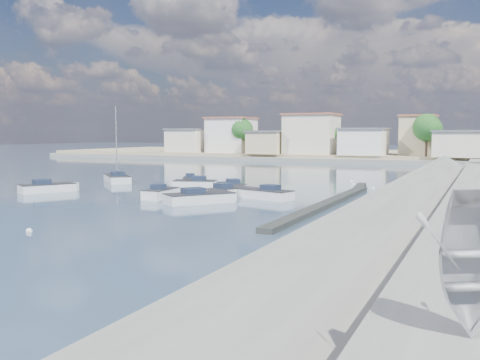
# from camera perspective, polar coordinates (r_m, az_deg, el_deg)

# --- Properties ---
(ground) EXTENTS (400.00, 400.00, 0.00)m
(ground) POSITION_cam_1_polar(r_m,az_deg,el_deg) (72.99, 10.27, 0.47)
(ground) COLOR #2C4159
(ground) RESTS_ON ground
(breakwater) EXTENTS (2.00, 31.02, 0.35)m
(breakwater) POSITION_cam_1_polar(r_m,az_deg,el_deg) (44.93, 10.04, -2.10)
(breakwater) COLOR black
(breakwater) RESTS_ON ground
(far_shore_land) EXTENTS (160.00, 40.00, 1.40)m
(far_shore_land) POSITION_cam_1_polar(r_m,az_deg,el_deg) (123.90, 16.34, 2.50)
(far_shore_land) COLOR gray
(far_shore_land) RESTS_ON ground
(far_shore_quay) EXTENTS (160.00, 2.50, 0.80)m
(far_shore_quay) POSITION_cam_1_polar(r_m,az_deg,el_deg) (103.21, 14.61, 1.91)
(far_shore_quay) COLOR slate
(far_shore_quay) RESTS_ON ground
(far_town) EXTENTS (113.01, 12.80, 8.35)m
(far_town) POSITION_cam_1_polar(r_m,az_deg,el_deg) (107.64, 20.86, 4.28)
(far_town) COLOR beige
(far_town) RESTS_ON far_shore_land
(shore_trees) EXTENTS (74.56, 38.32, 7.92)m
(shore_trees) POSITION_cam_1_polar(r_m,az_deg,el_deg) (99.06, 19.16, 5.05)
(shore_trees) COLOR #38281E
(shore_trees) RESTS_ON ground
(motorboat_a) EXTENTS (1.88, 4.63, 1.48)m
(motorboat_a) POSITION_cam_1_polar(r_m,az_deg,el_deg) (47.43, -8.31, -1.45)
(motorboat_a) COLOR silver
(motorboat_a) RESTS_ON ground
(motorboat_b) EXTENTS (3.42, 5.16, 1.48)m
(motorboat_b) POSITION_cam_1_polar(r_m,az_deg,el_deg) (47.79, -1.18, -1.35)
(motorboat_b) COLOR silver
(motorboat_b) RESTS_ON ground
(motorboat_c) EXTENTS (5.50, 3.21, 1.48)m
(motorboat_c) POSITION_cam_1_polar(r_m,az_deg,el_deg) (46.35, 2.53, -1.56)
(motorboat_c) COLOR silver
(motorboat_c) RESTS_ON ground
(motorboat_d) EXTENTS (5.00, 2.94, 1.48)m
(motorboat_d) POSITION_cam_1_polar(r_m,az_deg,el_deg) (55.59, -5.08, -0.48)
(motorboat_d) COLOR silver
(motorboat_d) RESTS_ON ground
(motorboat_e) EXTENTS (4.13, 5.48, 1.48)m
(motorboat_e) POSITION_cam_1_polar(r_m,az_deg,el_deg) (54.78, -19.59, -0.83)
(motorboat_e) COLOR silver
(motorboat_e) RESTS_ON ground
(motorboat_f) EXTENTS (4.11, 4.01, 1.48)m
(motorboat_f) POSITION_cam_1_polar(r_m,az_deg,el_deg) (52.24, -1.01, -0.81)
(motorboat_f) COLOR silver
(motorboat_f) RESTS_ON ground
(motorboat_g) EXTENTS (3.36, 4.45, 1.48)m
(motorboat_g) POSITION_cam_1_polar(r_m,az_deg,el_deg) (58.26, -5.35, -0.23)
(motorboat_g) COLOR silver
(motorboat_g) RESTS_ON ground
(motorboat_h) EXTENTS (5.14, 5.78, 1.48)m
(motorboat_h) POSITION_cam_1_polar(r_m,az_deg,el_deg) (43.76, -3.97, -1.95)
(motorboat_h) COLOR silver
(motorboat_h) RESTS_ON ground
(sailboat) EXTENTS (6.41, 6.32, 9.00)m
(sailboat) POSITION_cam_1_polar(r_m,az_deg,el_deg) (64.11, -13.03, 0.16)
(sailboat) COLOR silver
(sailboat) RESTS_ON ground
(mooring_buoys) EXTENTS (16.66, 39.70, 0.37)m
(mooring_buoys) POSITION_cam_1_polar(r_m,az_deg,el_deg) (47.08, 8.01, -1.90)
(mooring_buoys) COLOR white
(mooring_buoys) RESTS_ON ground
(overturned_dinghy) EXTENTS (3.18, 2.57, 0.54)m
(overturned_dinghy) POSITION_cam_1_polar(r_m,az_deg,el_deg) (11.38, 23.12, -13.83)
(overturned_dinghy) COLOR #A5A8AD
(overturned_dinghy) RESTS_ON seawall_walkway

